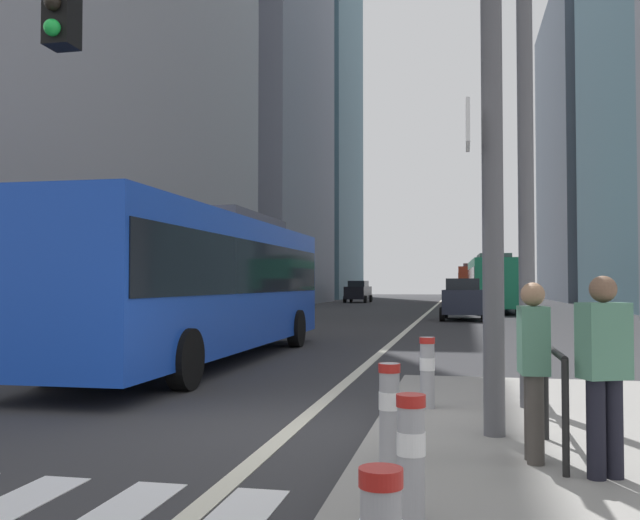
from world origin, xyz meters
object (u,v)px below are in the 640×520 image
(street_lamp_post, at_px, (524,8))
(pedestrian_waiting, at_px, (533,363))
(bollard_back, at_px, (427,369))
(city_bus_red_receding, at_px, (492,281))
(city_bus_blue_oncoming, at_px, (203,278))
(sedan_white_oncoming, at_px, (25,318))
(car_receding_near, at_px, (463,299))
(traffic_signal_gantry, at_px, (330,70))
(bollard_left, at_px, (411,451))
(city_bus_red_distant, at_px, (474,282))
(bollard_right, at_px, (389,407))
(pedestrian_far, at_px, (604,366))
(car_oncoming_mid, at_px, (358,291))

(street_lamp_post, distance_m, pedestrian_waiting, 5.10)
(bollard_back, bearing_deg, city_bus_red_receding, 86.33)
(city_bus_blue_oncoming, distance_m, city_bus_red_receding, 29.95)
(sedan_white_oncoming, bearing_deg, car_receding_near, 65.32)
(traffic_signal_gantry, relative_size, pedestrian_waiting, 3.79)
(city_bus_blue_oncoming, xyz_separation_m, sedan_white_oncoming, (-3.58, -1.15, -0.85))
(city_bus_blue_oncoming, xyz_separation_m, bollard_left, (5.25, -9.83, -1.22))
(city_bus_red_receding, relative_size, car_receding_near, 2.62)
(car_receding_near, bearing_deg, city_bus_red_receding, 80.32)
(bollard_left, bearing_deg, city_bus_red_receding, 86.88)
(street_lamp_post, height_order, bollard_back, street_lamp_post)
(bollard_left, bearing_deg, car_receding_near, 89.21)
(city_bus_red_receding, distance_m, street_lamp_post, 34.46)
(city_bus_red_distant, relative_size, traffic_signal_gantry, 1.88)
(city_bus_red_distant, height_order, car_receding_near, city_bus_red_distant)
(bollard_right, bearing_deg, pedestrian_waiting, 11.41)
(bollard_left, bearing_deg, bollard_back, 91.36)
(car_receding_near, relative_size, pedestrian_far, 2.69)
(traffic_signal_gantry, relative_size, bollard_back, 6.72)
(sedan_white_oncoming, xyz_separation_m, traffic_signal_gantry, (7.76, -5.88, 3.08))
(city_bus_red_receding, xyz_separation_m, bollard_left, (-2.12, -38.85, -1.22))
(city_bus_blue_oncoming, xyz_separation_m, bollard_right, (4.95, -8.29, -1.21))
(car_receding_near, height_order, pedestrian_far, car_receding_near)
(sedan_white_oncoming, bearing_deg, car_oncoming_mid, 89.99)
(bollard_right, bearing_deg, pedestrian_far, -5.53)
(pedestrian_far, bearing_deg, pedestrian_waiting, 140.29)
(traffic_signal_gantry, height_order, street_lamp_post, street_lamp_post)
(sedan_white_oncoming, relative_size, pedestrian_waiting, 2.72)
(street_lamp_post, xyz_separation_m, bollard_left, (-1.15, -4.58, -4.66))
(sedan_white_oncoming, distance_m, car_oncoming_mid, 48.54)
(city_bus_red_distant, relative_size, pedestrian_far, 6.89)
(traffic_signal_gantry, bearing_deg, street_lamp_post, 38.76)
(traffic_signal_gantry, bearing_deg, car_oncoming_mid, 98.10)
(car_oncoming_mid, relative_size, pedestrian_far, 2.71)
(bollard_back, xyz_separation_m, pedestrian_waiting, (1.05, -2.48, 0.37))
(car_receding_near, bearing_deg, bollard_right, -91.46)
(city_bus_red_distant, xyz_separation_m, bollard_left, (-1.39, -58.81, -1.22))
(bollard_right, bearing_deg, city_bus_red_receding, 86.29)
(city_bus_blue_oncoming, height_order, city_bus_red_distant, same)
(bollard_left, height_order, pedestrian_far, pedestrian_far)
(city_bus_red_distant, height_order, bollard_right, city_bus_red_distant)
(traffic_signal_gantry, bearing_deg, pedestrian_far, -29.55)
(car_oncoming_mid, distance_m, car_receding_near, 29.92)
(street_lamp_post, bearing_deg, city_bus_red_distant, 89.75)
(sedan_white_oncoming, height_order, street_lamp_post, street_lamp_post)
(car_oncoming_mid, bearing_deg, sedan_white_oncoming, -90.01)
(bollard_left, bearing_deg, pedestrian_far, 43.16)
(sedan_white_oncoming, relative_size, city_bus_red_receding, 0.37)
(city_bus_red_receding, xyz_separation_m, city_bus_red_distant, (-0.73, 19.95, -0.00))
(city_bus_red_receding, height_order, bollard_back, city_bus_red_receding)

